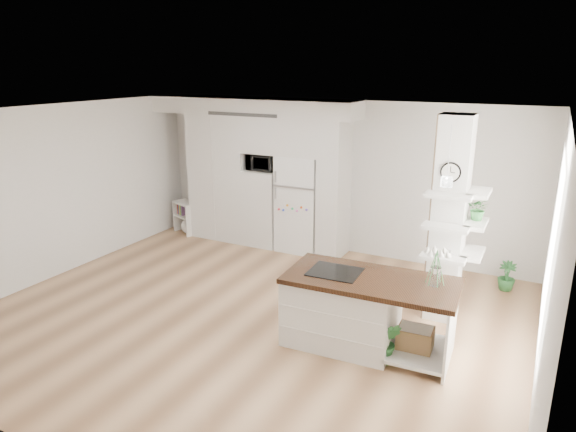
% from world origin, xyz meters
% --- Properties ---
extents(floor, '(7.00, 6.00, 0.01)m').
position_xyz_m(floor, '(0.00, 0.00, 0.00)').
color(floor, tan).
rests_on(floor, ground).
extents(room, '(7.04, 6.04, 2.72)m').
position_xyz_m(room, '(0.00, 0.00, 1.86)').
color(room, white).
rests_on(room, ground).
extents(cabinet_wall, '(4.00, 0.71, 2.70)m').
position_xyz_m(cabinet_wall, '(-1.45, 2.67, 1.51)').
color(cabinet_wall, silver).
rests_on(cabinet_wall, floor).
extents(refrigerator, '(0.78, 0.69, 1.75)m').
position_xyz_m(refrigerator, '(-0.53, 2.68, 0.88)').
color(refrigerator, white).
rests_on(refrigerator, floor).
extents(column, '(0.69, 0.90, 2.70)m').
position_xyz_m(column, '(2.38, 1.13, 1.35)').
color(column, silver).
rests_on(column, floor).
extents(window, '(0.00, 2.40, 2.40)m').
position_xyz_m(window, '(3.48, 0.30, 1.50)').
color(window, white).
rests_on(window, room).
extents(pendant_light, '(0.12, 0.12, 0.10)m').
position_xyz_m(pendant_light, '(1.70, 0.15, 2.12)').
color(pendant_light, white).
rests_on(pendant_light, room).
extents(kitchen_island, '(2.04, 1.05, 1.47)m').
position_xyz_m(kitchen_island, '(1.46, -0.03, 0.47)').
color(kitchen_island, silver).
rests_on(kitchen_island, floor).
extents(bookshelf, '(0.62, 0.49, 0.64)m').
position_xyz_m(bookshelf, '(-2.98, 2.49, 0.28)').
color(bookshelf, silver).
rests_on(bookshelf, floor).
extents(floor_plant_a, '(0.33, 0.29, 0.53)m').
position_xyz_m(floor_plant_a, '(1.99, -0.25, 0.26)').
color(floor_plant_a, '#28662E').
rests_on(floor_plant_a, floor).
extents(floor_plant_b, '(0.27, 0.27, 0.45)m').
position_xyz_m(floor_plant_b, '(3.00, 2.50, 0.22)').
color(floor_plant_b, '#28662E').
rests_on(floor_plant_b, floor).
extents(microwave, '(0.54, 0.37, 0.30)m').
position_xyz_m(microwave, '(-1.27, 2.62, 1.57)').
color(microwave, '#2D2D2D').
rests_on(microwave, cabinet_wall).
extents(shelf_plant, '(0.27, 0.23, 0.30)m').
position_xyz_m(shelf_plant, '(2.63, 1.30, 1.52)').
color(shelf_plant, '#28662E').
rests_on(shelf_plant, column).
extents(decor_bowl, '(0.22, 0.22, 0.05)m').
position_xyz_m(decor_bowl, '(2.30, 0.90, 1.00)').
color(decor_bowl, white).
rests_on(decor_bowl, column).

